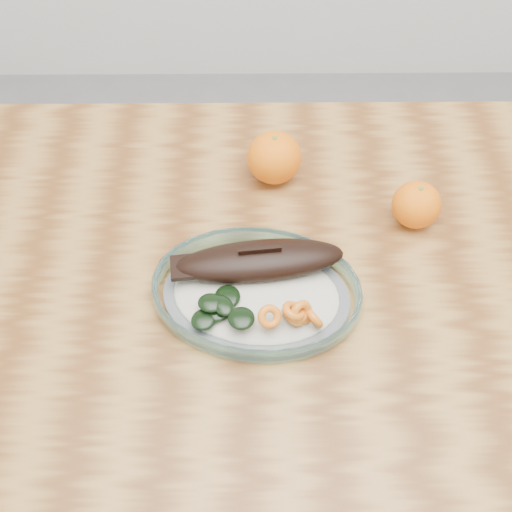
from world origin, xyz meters
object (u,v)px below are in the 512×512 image
(dining_table, at_px, (313,317))
(plated_meal, at_px, (256,289))
(orange_right, at_px, (416,205))
(orange_left, at_px, (274,158))

(dining_table, distance_m, plated_meal, 0.15)
(plated_meal, bearing_deg, orange_right, 37.72)
(orange_right, bearing_deg, dining_table, -143.67)
(orange_right, bearing_deg, orange_left, 155.48)
(orange_left, distance_m, orange_right, 0.23)
(dining_table, xyz_separation_m, plated_meal, (-0.09, -0.03, 0.12))
(dining_table, height_order, plated_meal, plated_meal)
(dining_table, distance_m, orange_right, 0.23)
(dining_table, distance_m, orange_left, 0.26)
(plated_meal, distance_m, orange_left, 0.24)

